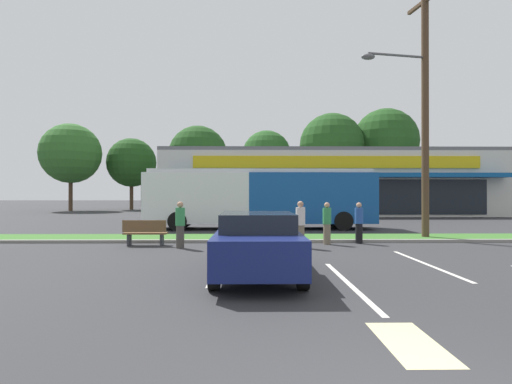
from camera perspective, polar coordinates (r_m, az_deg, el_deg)
grass_median at (r=17.29m, az=4.61°, el=-6.45°), size 56.00×2.20×0.12m
curb_lip at (r=16.08m, az=5.02°, el=-6.91°), size 56.00×0.24×0.12m
parking_stripe_0 at (r=10.84m, az=-5.41°, el=-10.44°), size 0.12×4.80×0.01m
parking_stripe_1 at (r=9.09m, az=12.91°, el=-12.43°), size 0.12×4.80×0.01m
parking_stripe_2 at (r=12.13m, az=22.89°, el=-9.33°), size 0.12×4.80×0.01m
lot_arrow at (r=5.89m, az=20.85°, el=-19.21°), size 0.70×1.60×0.01m
storefront_building at (r=40.42m, az=9.38°, el=1.16°), size 29.59×14.68×5.85m
tree_far_left at (r=50.74m, az=-24.66°, el=4.95°), size 6.77×6.77×9.92m
tree_left at (r=51.94m, az=-17.14°, el=3.97°), size 5.96×5.96×8.74m
tree_mid_left at (r=46.35m, az=-8.18°, el=5.17°), size 6.62×6.62×9.63m
tree_mid at (r=48.56m, az=1.51°, el=5.22°), size 5.85×5.85×9.51m
tree_mid_right at (r=47.19m, az=10.65°, el=6.42°), size 7.37×7.37×11.11m
tree_right at (r=49.52m, az=17.79°, el=6.82°), size 7.54×7.54×11.81m
utility_pole at (r=18.76m, az=22.39°, el=11.34°), size 3.13×2.38×10.67m
city_bus at (r=22.23m, az=0.56°, el=-0.67°), size 12.44×2.76×3.25m
bus_stop_bench at (r=15.63m, az=-15.37°, el=-5.46°), size 1.60×0.45×0.95m
car_1 at (r=9.55m, az=0.19°, el=-7.12°), size 1.98×4.73×1.48m
car_2 at (r=29.11m, az=-1.69°, el=-2.56°), size 4.53×1.91×1.46m
pedestrian_near_bench at (r=14.57m, az=-10.64°, el=-4.55°), size 0.33×0.33×1.65m
pedestrian_by_pole at (r=15.66m, az=9.97°, el=-4.35°), size 0.32×0.32×1.60m
pedestrian_mid at (r=16.18m, az=14.31°, el=-4.24°), size 0.32×0.32×1.59m
pedestrian_far at (r=14.54m, az=6.29°, el=-4.54°), size 0.34×0.34×1.66m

